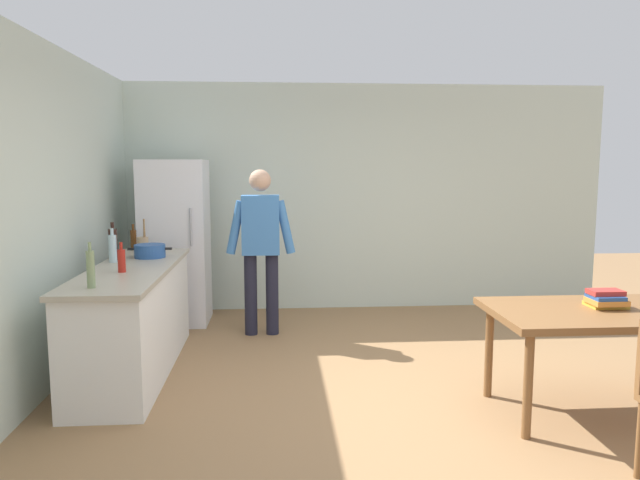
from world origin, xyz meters
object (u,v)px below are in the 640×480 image
Objects in this scene: refrigerator at (176,242)px; bottle_vinegar_tall at (91,269)px; bottle_sauce_red at (122,260)px; book_stack at (606,299)px; cooking_pot at (150,251)px; bottle_beer_brown at (134,239)px; bottle_wine_dark at (113,244)px; person at (261,241)px; bottle_water_clear at (113,248)px; utensil_jar at (143,243)px; dining_table at (593,320)px.

refrigerator is 2.44m from bottle_vinegar_tall.
bottle_vinegar_tall is at bearing -94.03° from refrigerator.
bottle_sauce_red is 0.93× the size of book_stack.
cooking_pot is at bearing 84.97° from bottle_vinegar_tall.
bottle_beer_brown is 0.76× the size of bottle_wine_dark.
person is 1.49m from bottle_water_clear.
utensil_jar is at bearing 110.42° from cooking_pot.
bottle_beer_brown is 1.00× the size of book_stack.
dining_table is 3.73m from cooking_pot.
person is at bearing 31.73° from bottle_water_clear.
refrigerator is at bearing 76.71° from bottle_water_clear.
utensil_jar is 1.24× the size of book_stack.
refrigerator is 7.50× the size of bottle_sauce_red.
bottle_wine_dark is (-3.65, 1.49, 0.37)m from dining_table.
bottle_sauce_red is (-3.42, 0.87, 0.32)m from dining_table.
bottle_vinegar_tall is at bearing -81.89° from bottle_wine_dark.
bottle_vinegar_tall is at bearing -82.48° from bottle_water_clear.
bottle_beer_brown is at bearing 137.35° from utensil_jar.
refrigerator is 6.00× the size of bottle_water_clear.
bottle_vinegar_tall is 0.60m from bottle_sauce_red.
dining_table is 5.41× the size of book_stack.
refrigerator reaches higher than person.
bottle_beer_brown is 4.28m from book_stack.
dining_table is 4.67× the size of bottle_water_clear.
dining_table is at bearing -30.49° from bottle_beer_brown.
person is 3.20m from dining_table.
bottle_wine_dark is (-0.03, 0.13, 0.02)m from bottle_water_clear.
bottle_water_clear reaches higher than bottle_sauce_red.
utensil_jar is 1.07× the size of bottle_water_clear.
book_stack is (3.73, -2.08, -0.20)m from bottle_beer_brown.
dining_table is 4.37× the size of utensil_jar.
book_stack is (3.41, -2.65, -0.09)m from refrigerator.
book_stack reaches higher than dining_table.
person is at bearing 139.59° from book_stack.
utensil_jar is 0.94× the size of bottle_wine_dark.
bottle_sauce_red is (0.06, 0.60, -0.04)m from bottle_vinegar_tall.
book_stack is at bearing -28.66° from utensil_jar.
cooking_pot is (-1.00, -0.53, -0.02)m from person.
cooking_pot is 1.25× the size of utensil_jar.
dining_table is 4.37× the size of bottle_vinegar_tall.
bottle_beer_brown is (-0.32, -0.57, 0.11)m from refrigerator.
bottle_beer_brown is at bearing 94.47° from bottle_vinegar_tall.
bottle_beer_brown is at bearing -179.26° from person.
cooking_pot is at bearing -92.77° from refrigerator.
utensil_jar is 1.76m from bottle_vinegar_tall.
bottle_vinegar_tall is (-1.12, -1.88, 0.06)m from person.
bottle_water_clear is 1.25× the size of bottle_sauce_red.
utensil_jar is at bearing -106.76° from refrigerator.
bottle_water_clear is (-3.62, 1.36, 0.35)m from dining_table.
dining_table is at bearing -157.50° from book_stack.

